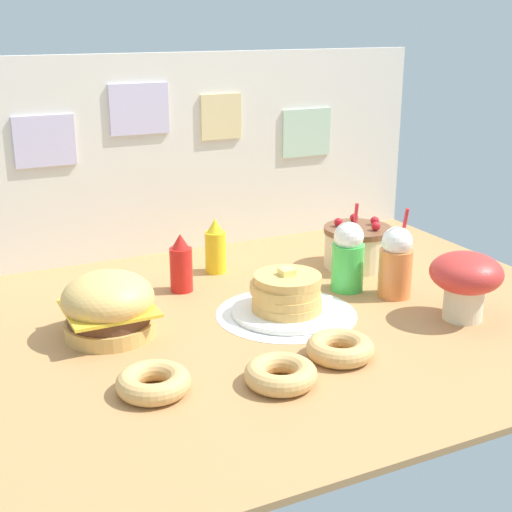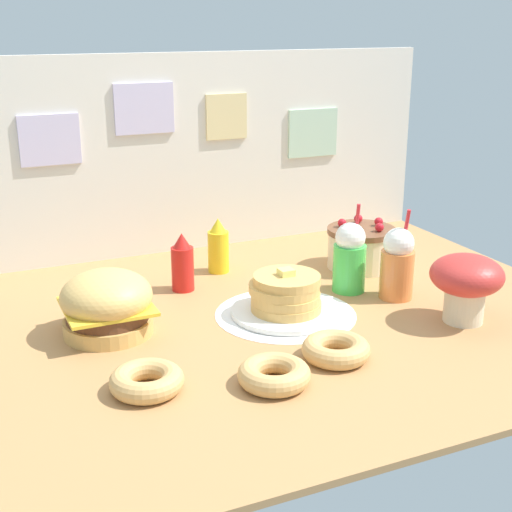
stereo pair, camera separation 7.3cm
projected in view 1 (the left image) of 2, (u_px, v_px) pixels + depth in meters
The scene contains 14 objects.
ground_plane at pixel (273, 321), 2.40m from camera, with size 2.20×1.70×0.02m, color #B27F4C.
back_wall at pixel (181, 153), 2.99m from camera, with size 2.20×0.04×0.82m.
doily_mat at pixel (286, 314), 2.43m from camera, with size 0.48×0.48×0.00m, color white.
burger at pixel (108, 306), 2.24m from camera, with size 0.29×0.29×0.21m.
pancake_stack at pixel (286, 297), 2.41m from camera, with size 0.37×0.37×0.16m.
layer_cake at pixel (357, 246), 2.87m from camera, with size 0.27×0.27×0.20m.
ketchup_bottle at pixel (181, 265), 2.61m from camera, with size 0.08×0.08×0.22m.
mustard_bottle at pixel (215, 248), 2.80m from camera, with size 0.08×0.08×0.22m.
cream_soda_cup at pixel (348, 257), 2.61m from camera, with size 0.12×0.12×0.33m.
orange_float_cup at pixel (396, 262), 2.55m from camera, with size 0.12×0.12×0.33m.
donut_pink_glaze at pixel (153, 382), 1.91m from camera, with size 0.20×0.20×0.06m.
donut_chocolate at pixel (281, 373), 1.96m from camera, with size 0.20×0.20×0.06m.
donut_vanilla at pixel (340, 348), 2.11m from camera, with size 0.20×0.20×0.06m.
mushroom_stool at pixel (466, 279), 2.35m from camera, with size 0.24×0.24×0.23m.
Camera 1 is at (-1.02, -1.96, 0.96)m, focal length 50.43 mm.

